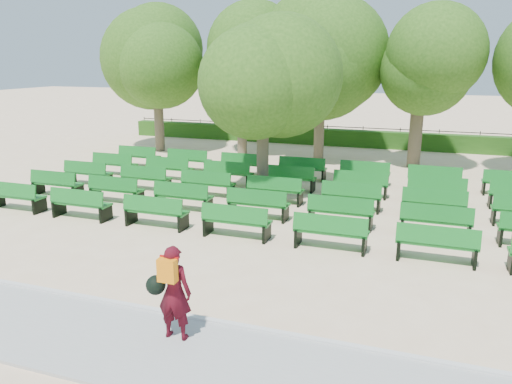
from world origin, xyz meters
TOP-DOWN VIEW (x-y plane):
  - ground at (0.00, 0.00)m, footprint 120.00×120.00m
  - paving at (0.00, -7.40)m, footprint 30.00×2.20m
  - curb at (0.00, -6.25)m, footprint 30.00×0.12m
  - hedge at (0.00, 14.00)m, footprint 26.00×0.70m
  - fence at (0.00, 14.40)m, footprint 26.00×0.10m
  - tree_line at (0.00, 10.00)m, footprint 21.80×6.80m
  - bench_array at (-0.17, 1.80)m, footprint 1.91×0.68m
  - tree_among at (-0.83, 2.29)m, footprint 4.63×4.63m
  - person at (0.69, -6.96)m, footprint 0.80×0.48m

SIDE VIEW (x-z plane):
  - ground at x=0.00m, z-range 0.00..0.00m
  - fence at x=0.00m, z-range -0.51..0.51m
  - tree_line at x=0.00m, z-range -3.52..3.52m
  - paving at x=0.00m, z-range 0.00..0.06m
  - curb at x=0.00m, z-range 0.00..0.10m
  - bench_array at x=-0.17m, z-range -0.50..0.69m
  - hedge at x=0.00m, z-range 0.00..0.90m
  - person at x=0.69m, z-range 0.09..1.77m
  - tree_among at x=-0.83m, z-range 0.99..7.17m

